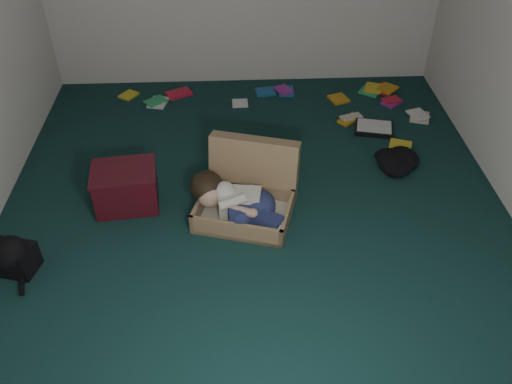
{
  "coord_description": "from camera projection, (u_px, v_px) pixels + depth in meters",
  "views": [
    {
      "loc": [
        -0.15,
        -3.18,
        2.82
      ],
      "look_at": [
        0.0,
        -0.15,
        0.35
      ],
      "focal_mm": 38.0,
      "sensor_mm": 36.0,
      "label": 1
    }
  ],
  "objects": [
    {
      "name": "floor",
      "position": [
        255.0,
        214.0,
        4.25
      ],
      "size": [
        4.5,
        4.5,
        0.0
      ],
      "primitive_type": "plane",
      "color": "#0F2D2C",
      "rests_on": "ground"
    },
    {
      "name": "wall_front",
      "position": [
        289.0,
        380.0,
        1.69
      ],
      "size": [
        4.5,
        0.0,
        4.5
      ],
      "primitive_type": "plane",
      "rotation": [
        -1.57,
        0.0,
        0.0
      ],
      "color": "white",
      "rests_on": "ground"
    },
    {
      "name": "suitcase",
      "position": [
        248.0,
        192.0,
        4.22
      ],
      "size": [
        0.87,
        0.86,
        0.52
      ],
      "rotation": [
        0.0,
        0.0,
        -0.28
      ],
      "color": "#9D7E56",
      "rests_on": "floor"
    },
    {
      "name": "person",
      "position": [
        236.0,
        201.0,
        4.07
      ],
      "size": [
        0.72,
        0.52,
        0.32
      ],
      "rotation": [
        0.0,
        0.0,
        -0.28
      ],
      "color": "silver",
      "rests_on": "suitcase"
    },
    {
      "name": "maroon_bin",
      "position": [
        126.0,
        187.0,
        4.24
      ],
      "size": [
        0.53,
        0.44,
        0.34
      ],
      "rotation": [
        0.0,
        0.0,
        0.11
      ],
      "color": "#420D16",
      "rests_on": "floor"
    },
    {
      "name": "backpack",
      "position": [
        13.0,
        257.0,
        3.73
      ],
      "size": [
        0.44,
        0.39,
        0.23
      ],
      "primitive_type": null,
      "rotation": [
        0.0,
        0.0,
        -0.26
      ],
      "color": "black",
      "rests_on": "floor"
    },
    {
      "name": "clothing_pile",
      "position": [
        397.0,
        160.0,
        4.71
      ],
      "size": [
        0.47,
        0.41,
        0.13
      ],
      "primitive_type": null,
      "rotation": [
        0.0,
        0.0,
        -0.19
      ],
      "color": "black",
      "rests_on": "floor"
    },
    {
      "name": "paper_tray",
      "position": [
        374.0,
        128.0,
        5.18
      ],
      "size": [
        0.41,
        0.34,
        0.05
      ],
      "rotation": [
        0.0,
        0.0,
        -0.23
      ],
      "color": "black",
      "rests_on": "floor"
    },
    {
      "name": "book_scatter",
      "position": [
        306.0,
        106.0,
        5.53
      ],
      "size": [
        3.13,
        1.48,
        0.02
      ],
      "color": "yellow",
      "rests_on": "floor"
    }
  ]
}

